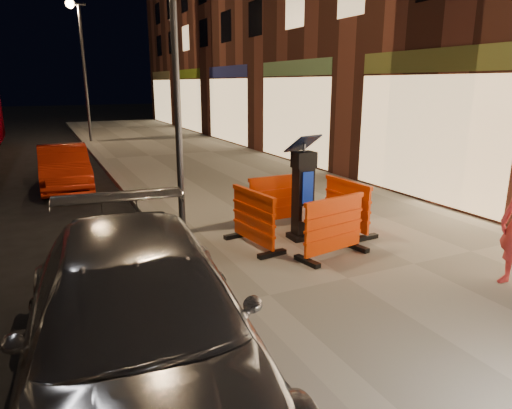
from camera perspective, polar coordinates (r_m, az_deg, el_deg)
name	(u,v)px	position (r m, az deg, el deg)	size (l,w,h in m)	color
ground_plane	(233,314)	(5.93, -2.91, -13.50)	(120.00, 120.00, 0.00)	black
sidewalk	(413,268)	(7.46, 19.07, -7.54)	(6.00, 60.00, 0.15)	gray
kerb	(233,309)	(5.90, -2.92, -12.86)	(0.30, 60.00, 0.15)	slate
parking_kiosk	(303,191)	(7.93, 5.90, 1.69)	(0.55, 0.55, 1.73)	black
barrier_front	(334,227)	(7.27, 9.69, -2.81)	(1.24, 0.51, 0.96)	#F73D05
barrier_back	(277,200)	(8.83, 2.64, 0.57)	(1.24, 0.51, 0.96)	#F73D05
barrier_kerbside	(253,219)	(7.60, -0.33, -1.81)	(1.24, 0.51, 0.96)	#F73D05
barrier_bldgside	(347,206)	(8.55, 11.29, -0.20)	(1.24, 0.51, 0.96)	#F73D05
car_silver	(143,389)	(4.81, -13.90, -21.53)	(2.03, 4.98, 1.45)	#A8A8AD
car_red	(66,188)	(13.66, -22.62, 1.88)	(1.25, 3.58, 1.18)	#A71F0B
street_lamp_mid	(176,63)	(8.14, -10.03, 17.04)	(0.12, 0.12, 6.00)	#3F3F44
street_lamp_far	(85,75)	(22.94, -20.60, 14.88)	(0.12, 0.12, 6.00)	#3F3F44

